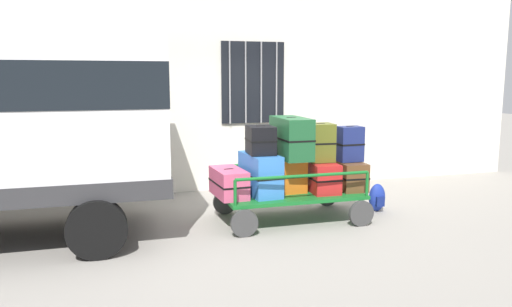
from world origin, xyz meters
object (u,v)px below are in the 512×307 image
luggage_cart (290,197)px  suitcase_right_bottom (348,175)px  suitcase_midleft_middle (261,140)px  suitcase_left_bottom (229,183)px  suitcase_center_bottom (290,175)px  suitcase_right_middle (350,144)px  backpack (377,198)px  suitcase_center_middle (291,138)px  suitcase_midleft_bottom (260,174)px  suitcase_midright_bottom (319,175)px  suitcase_midright_middle (320,142)px

luggage_cart → suitcase_right_bottom: 0.97m
suitcase_midleft_middle → suitcase_right_bottom: size_ratio=0.67×
suitcase_left_bottom → suitcase_center_bottom: 0.93m
suitcase_right_bottom → suitcase_right_middle: (0.00, -0.03, 0.48)m
suitcase_left_bottom → backpack: (2.41, 0.04, -0.40)m
suitcase_left_bottom → suitcase_right_bottom: (1.86, -0.02, 0.01)m
suitcase_left_bottom → suitcase_center_middle: bearing=-1.2°
suitcase_right_bottom → backpack: (0.55, 0.06, -0.41)m
luggage_cart → suitcase_midleft_bottom: suitcase_midleft_bottom is taller
suitcase_center_middle → suitcase_right_bottom: 1.11m
luggage_cart → suitcase_midleft_middle: 0.98m
suitcase_center_bottom → suitcase_left_bottom: bearing=-179.6°
suitcase_midleft_middle → backpack: size_ratio=1.15×
suitcase_midright_bottom → backpack: suitcase_midright_bottom is taller
suitcase_midright_middle → backpack: (1.02, 0.05, -0.93)m
luggage_cart → suitcase_midright_middle: 0.92m
suitcase_midleft_middle → suitcase_center_middle: 0.46m
suitcase_midleft_middle → suitcase_right_middle: suitcase_midleft_middle is taller
luggage_cart → suitcase_center_bottom: 0.33m
suitcase_midright_bottom → suitcase_midright_middle: (0.00, -0.03, 0.51)m
suitcase_center_bottom → suitcase_midright_bottom: suitcase_center_bottom is taller
suitcase_left_bottom → backpack: suitcase_left_bottom is taller
luggage_cart → suitcase_center_bottom: bearing=90.0°
suitcase_midright_middle → suitcase_right_bottom: 0.69m
suitcase_right_bottom → backpack: size_ratio=1.72×
suitcase_center_middle → backpack: 1.79m
luggage_cart → suitcase_midleft_bottom: size_ratio=2.40×
backpack → suitcase_midright_middle: bearing=-177.2°
suitcase_midleft_bottom → suitcase_right_middle: 1.45m
suitcase_midleft_middle → backpack: 2.19m
luggage_cart → suitcase_right_bottom: size_ratio=2.76×
suitcase_midright_middle → luggage_cart: bearing=-179.4°
suitcase_left_bottom → suitcase_midleft_bottom: suitcase_midleft_bottom is taller
suitcase_midleft_bottom → suitcase_right_bottom: (1.39, -0.01, -0.09)m
suitcase_left_bottom → suitcase_right_bottom: size_ratio=1.07×
suitcase_midleft_bottom → suitcase_midright_bottom: suitcase_midleft_bottom is taller
suitcase_midright_middle → suitcase_right_bottom: (0.46, -0.01, -0.51)m
suitcase_center_middle → suitcase_midright_middle: bearing=0.9°
suitcase_midleft_bottom → suitcase_right_middle: (1.39, -0.04, 0.39)m
suitcase_right_middle → suitcase_right_bottom: bearing=90.0°
suitcase_midleft_bottom → suitcase_midright_bottom: 0.93m
luggage_cart → suitcase_center_middle: bearing=-90.0°
luggage_cart → suitcase_midleft_middle: bearing=-178.9°
suitcase_midleft_bottom → suitcase_right_bottom: 1.40m
suitcase_midright_bottom → backpack: (1.02, 0.02, -0.42)m
suitcase_midright_bottom → suitcase_center_bottom: bearing=-178.4°
luggage_cart → suitcase_midright_middle: (0.46, 0.00, 0.80)m
suitcase_center_middle → suitcase_right_bottom: bearing=-0.0°
suitcase_center_middle → suitcase_center_bottom: bearing=90.0°
luggage_cart → suitcase_midleft_bottom: (-0.46, 0.01, 0.37)m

